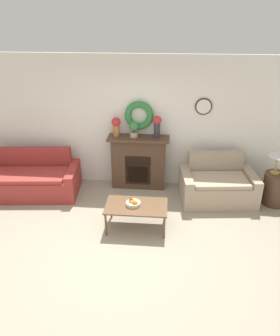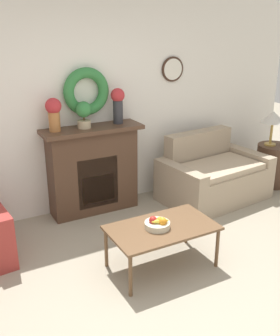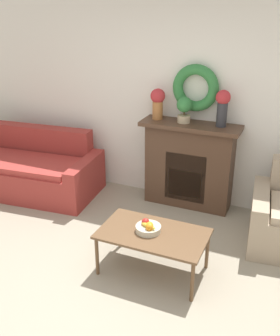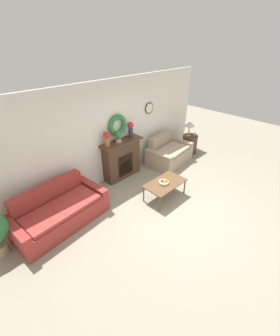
{
  "view_description": "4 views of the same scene",
  "coord_description": "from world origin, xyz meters",
  "px_view_note": "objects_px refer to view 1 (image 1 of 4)",
  "views": [
    {
      "loc": [
        0.71,
        -4.07,
        3.4
      ],
      "look_at": [
        0.25,
        1.1,
        0.92
      ],
      "focal_mm": 35.0,
      "sensor_mm": 36.0,
      "label": 1
    },
    {
      "loc": [
        -1.57,
        -2.26,
        2.3
      ],
      "look_at": [
        0.25,
        1.1,
        0.9
      ],
      "focal_mm": 42.0,
      "sensor_mm": 36.0,
      "label": 2
    },
    {
      "loc": [
        1.4,
        -2.42,
        2.52
      ],
      "look_at": [
        -0.25,
        1.4,
        0.74
      ],
      "focal_mm": 42.0,
      "sensor_mm": 36.0,
      "label": 3
    },
    {
      "loc": [
        -3.42,
        -2.21,
        3.6
      ],
      "look_at": [
        -0.14,
        1.12,
        0.81
      ],
      "focal_mm": 24.0,
      "sensor_mm": 36.0,
      "label": 4
    }
  ],
  "objects_px": {
    "loveseat_right": "(217,185)",
    "table_lamp": "(279,154)",
    "vase_on_mantel_left": "(116,125)",
    "potted_plant_on_mantel": "(134,128)",
    "fruit_bowl": "(133,203)",
    "side_table_by_loveseat": "(276,189)",
    "coffee_table": "(136,207)",
    "couch_left": "(29,179)",
    "vase_on_mantel_right": "(157,125)",
    "fireplace": "(139,162)"
  },
  "relations": [
    {
      "from": "loveseat_right",
      "to": "coffee_table",
      "type": "xyz_separation_m",
      "value": [
        -1.49,
        -1.1,
        0.09
      ]
    },
    {
      "from": "loveseat_right",
      "to": "coffee_table",
      "type": "relative_size",
      "value": 1.44
    },
    {
      "from": "vase_on_mantel_right",
      "to": "fruit_bowl",
      "type": "bearing_deg",
      "value": -101.72
    },
    {
      "from": "vase_on_mantel_left",
      "to": "potted_plant_on_mantel",
      "type": "xyz_separation_m",
      "value": [
        0.36,
        -0.02,
        -0.05
      ]
    },
    {
      "from": "couch_left",
      "to": "coffee_table",
      "type": "bearing_deg",
      "value": -29.68
    },
    {
      "from": "loveseat_right",
      "to": "side_table_by_loveseat",
      "type": "height_order",
      "value": "loveseat_right"
    },
    {
      "from": "fruit_bowl",
      "to": "side_table_by_loveseat",
      "type": "distance_m",
      "value": 2.87
    },
    {
      "from": "fruit_bowl",
      "to": "table_lamp",
      "type": "relative_size",
      "value": 0.49
    },
    {
      "from": "fruit_bowl",
      "to": "potted_plant_on_mantel",
      "type": "xyz_separation_m",
      "value": [
        -0.14,
        1.5,
        0.81
      ]
    },
    {
      "from": "potted_plant_on_mantel",
      "to": "vase_on_mantel_left",
      "type": "bearing_deg",
      "value": 176.78
    },
    {
      "from": "side_table_by_loveseat",
      "to": "table_lamp",
      "type": "height_order",
      "value": "table_lamp"
    },
    {
      "from": "couch_left",
      "to": "side_table_by_loveseat",
      "type": "distance_m",
      "value": 4.92
    },
    {
      "from": "loveseat_right",
      "to": "potted_plant_on_mantel",
      "type": "xyz_separation_m",
      "value": [
        -1.69,
        0.4,
        0.99
      ]
    },
    {
      "from": "couch_left",
      "to": "fruit_bowl",
      "type": "distance_m",
      "value": 2.5
    },
    {
      "from": "side_table_by_loveseat",
      "to": "potted_plant_on_mantel",
      "type": "distance_m",
      "value": 3.01
    },
    {
      "from": "loveseat_right",
      "to": "table_lamp",
      "type": "relative_size",
      "value": 3.0
    },
    {
      "from": "couch_left",
      "to": "side_table_by_loveseat",
      "type": "xyz_separation_m",
      "value": [
        4.92,
        0.02,
        0.01
      ]
    },
    {
      "from": "fireplace",
      "to": "fruit_bowl",
      "type": "bearing_deg",
      "value": -88.07
    },
    {
      "from": "coffee_table",
      "to": "table_lamp",
      "type": "distance_m",
      "value": 2.85
    },
    {
      "from": "table_lamp",
      "to": "loveseat_right",
      "type": "bearing_deg",
      "value": -179.1
    },
    {
      "from": "side_table_by_loveseat",
      "to": "potted_plant_on_mantel",
      "type": "xyz_separation_m",
      "value": [
        -2.81,
        0.44,
        0.99
      ]
    },
    {
      "from": "fireplace",
      "to": "coffee_table",
      "type": "relative_size",
      "value": 1.19
    },
    {
      "from": "loveseat_right",
      "to": "vase_on_mantel_left",
      "type": "distance_m",
      "value": 2.33
    },
    {
      "from": "couch_left",
      "to": "vase_on_mantel_right",
      "type": "bearing_deg",
      "value": 5.11
    },
    {
      "from": "fruit_bowl",
      "to": "fireplace",
      "type": "bearing_deg",
      "value": 91.93
    },
    {
      "from": "fruit_bowl",
      "to": "vase_on_mantel_right",
      "type": "xyz_separation_m",
      "value": [
        0.32,
        1.52,
        0.89
      ]
    },
    {
      "from": "side_table_by_loveseat",
      "to": "vase_on_mantel_left",
      "type": "bearing_deg",
      "value": 171.75
    },
    {
      "from": "potted_plant_on_mantel",
      "to": "couch_left",
      "type": "bearing_deg",
      "value": -167.72
    },
    {
      "from": "side_table_by_loveseat",
      "to": "vase_on_mantel_right",
      "type": "distance_m",
      "value": 2.62
    },
    {
      "from": "side_table_by_loveseat",
      "to": "fruit_bowl",
      "type": "bearing_deg",
      "value": -158.22
    },
    {
      "from": "fruit_bowl",
      "to": "side_table_by_loveseat",
      "type": "relative_size",
      "value": 0.4
    },
    {
      "from": "fruit_bowl",
      "to": "table_lamp",
      "type": "bearing_deg",
      "value": 23.22
    },
    {
      "from": "loveseat_right",
      "to": "fruit_bowl",
      "type": "relative_size",
      "value": 6.07
    },
    {
      "from": "loveseat_right",
      "to": "table_lamp",
      "type": "xyz_separation_m",
      "value": [
        1.05,
        0.02,
        0.71
      ]
    },
    {
      "from": "table_lamp",
      "to": "coffee_table",
      "type": "bearing_deg",
      "value": -156.4
    },
    {
      "from": "fireplace",
      "to": "coffee_table",
      "type": "height_order",
      "value": "fireplace"
    },
    {
      "from": "fireplace",
      "to": "table_lamp",
      "type": "distance_m",
      "value": 2.72
    },
    {
      "from": "fireplace",
      "to": "loveseat_right",
      "type": "bearing_deg",
      "value": -14.71
    },
    {
      "from": "coffee_table",
      "to": "side_table_by_loveseat",
      "type": "distance_m",
      "value": 2.82
    },
    {
      "from": "fireplace",
      "to": "vase_on_mantel_left",
      "type": "xyz_separation_m",
      "value": [
        -0.45,
        0.01,
        0.78
      ]
    },
    {
      "from": "couch_left",
      "to": "vase_on_mantel_left",
      "type": "xyz_separation_m",
      "value": [
        1.76,
        0.48,
        1.05
      ]
    },
    {
      "from": "couch_left",
      "to": "vase_on_mantel_right",
      "type": "height_order",
      "value": "vase_on_mantel_right"
    },
    {
      "from": "coffee_table",
      "to": "vase_on_mantel_right",
      "type": "height_order",
      "value": "vase_on_mantel_right"
    },
    {
      "from": "vase_on_mantel_left",
      "to": "potted_plant_on_mantel",
      "type": "distance_m",
      "value": 0.36
    },
    {
      "from": "fruit_bowl",
      "to": "potted_plant_on_mantel",
      "type": "distance_m",
      "value": 1.71
    },
    {
      "from": "loveseat_right",
      "to": "table_lamp",
      "type": "distance_m",
      "value": 1.27
    },
    {
      "from": "fireplace",
      "to": "side_table_by_loveseat",
      "type": "height_order",
      "value": "fireplace"
    },
    {
      "from": "loveseat_right",
      "to": "coffee_table",
      "type": "distance_m",
      "value": 1.86
    },
    {
      "from": "vase_on_mantel_right",
      "to": "loveseat_right",
      "type": "bearing_deg",
      "value": -19.05
    },
    {
      "from": "coffee_table",
      "to": "fruit_bowl",
      "type": "distance_m",
      "value": 0.1
    }
  ]
}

